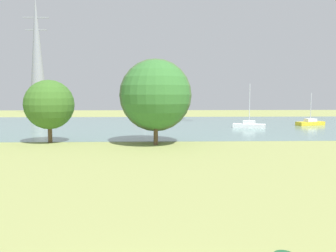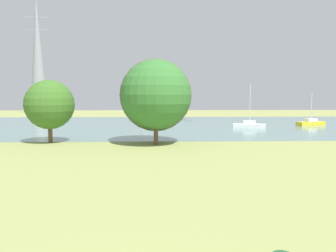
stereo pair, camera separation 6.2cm
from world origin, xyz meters
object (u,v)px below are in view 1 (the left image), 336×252
Objects in this scene: tree_west_far at (49,105)px; tree_mid_shore at (156,95)px; electricity_pylon at (37,54)px; sailboat_white at (249,125)px; sailboat_yellow at (310,123)px; tree_west_near at (156,95)px; sailboat_red at (145,118)px.

tree_mid_shore is (11.16, -0.62, 1.00)m from tree_west_far.
tree_mid_shore is at bearing -60.80° from electricity_pylon.
sailboat_yellow is (11.10, 3.80, -0.01)m from sailboat_white.
tree_west_near is (11.17, -1.89, 1.06)m from tree_west_far.
electricity_pylon is (-29.69, 54.37, 9.94)m from tree_west_near.
electricity_pylon is (-29.68, 53.10, 10.00)m from tree_mid_shore.
electricity_pylon reaches higher than tree_west_near.
tree_west_near is at bearing -129.86° from sailboat_white.
electricity_pylon is (-43.78, 37.49, 14.55)m from sailboat_white.
tree_mid_shore reaches higher than tree_west_near.
tree_west_far is (-25.26, -14.99, 3.55)m from sailboat_white.
electricity_pylon is at bearing 119.20° from tree_mid_shore.
sailboat_yellow is 32.92m from tree_west_near.
tree_west_far is at bearing -106.58° from sailboat_red.
sailboat_white is 0.22× the size of electricity_pylon.
tree_west_near reaches higher than tree_west_far.
tree_west_far reaches higher than sailboat_yellow.
sailboat_white is 1.22× the size of sailboat_red.
tree_west_near is at bearing -9.59° from tree_west_far.
sailboat_white is 1.26× the size of sailboat_yellow.
sailboat_white reaches higher than sailboat_yellow.
sailboat_yellow is 41.09m from tree_west_far.
sailboat_white reaches higher than tree_west_far.
tree_west_near is 62.74m from electricity_pylon.
tree_west_far is 0.22× the size of electricity_pylon.
sailboat_yellow is 29.71m from sailboat_red.
tree_west_far is at bearing 176.84° from tree_mid_shore.
electricity_pylon reaches higher than sailboat_yellow.
sailboat_red is at bearing -38.31° from electricity_pylon.
sailboat_red is 38.12m from electricity_pylon.
tree_west_near is at bearing -140.62° from sailboat_yellow.
tree_west_far is at bearing 170.41° from tree_west_near.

